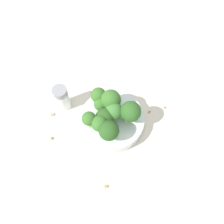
# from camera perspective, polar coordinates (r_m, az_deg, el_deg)

# --- Properties ---
(ground_plane) EXTENTS (3.00, 3.00, 0.00)m
(ground_plane) POSITION_cam_1_polar(r_m,az_deg,el_deg) (0.57, 0.00, -3.00)
(ground_plane) COLOR beige
(bowl) EXTENTS (0.16, 0.16, 0.03)m
(bowl) POSITION_cam_1_polar(r_m,az_deg,el_deg) (0.55, 0.00, -2.28)
(bowl) COLOR silver
(bowl) RESTS_ON ground_plane
(broccoli_floret_0) EXTENTS (0.04, 0.04, 0.05)m
(broccoli_floret_0) POSITION_cam_1_polar(r_m,az_deg,el_deg) (0.51, 0.62, 0.00)
(broccoli_floret_0) COLOR #8EB770
(broccoli_floret_0) RESTS_ON bowl
(broccoli_floret_1) EXTENTS (0.05, 0.05, 0.05)m
(broccoli_floret_1) POSITION_cam_1_polar(r_m,az_deg,el_deg) (0.51, -2.02, -1.19)
(broccoli_floret_1) COLOR #7A9E5B
(broccoli_floret_1) RESTS_ON bowl
(broccoli_floret_2) EXTENTS (0.05, 0.05, 0.06)m
(broccoli_floret_2) POSITION_cam_1_polar(r_m,az_deg,el_deg) (0.52, -0.31, 3.13)
(broccoli_floret_2) COLOR #84AD66
(broccoli_floret_2) RESTS_ON bowl
(broccoli_floret_3) EXTENTS (0.05, 0.05, 0.06)m
(broccoli_floret_3) POSITION_cam_1_polar(r_m,az_deg,el_deg) (0.48, -0.79, -4.93)
(broccoli_floret_3) COLOR #7A9E5B
(broccoli_floret_3) RESTS_ON bowl
(broccoli_floret_4) EXTENTS (0.03, 0.03, 0.05)m
(broccoli_floret_4) POSITION_cam_1_polar(r_m,az_deg,el_deg) (0.50, -6.00, -1.87)
(broccoli_floret_4) COLOR #8EB770
(broccoli_floret_4) RESTS_ON bowl
(broccoli_floret_5) EXTENTS (0.05, 0.05, 0.06)m
(broccoli_floret_5) POSITION_cam_1_polar(r_m,az_deg,el_deg) (0.50, 4.87, 0.06)
(broccoli_floret_5) COLOR #7A9E5B
(broccoli_floret_5) RESTS_ON bowl
(broccoli_floret_6) EXTENTS (0.04, 0.04, 0.05)m
(broccoli_floret_6) POSITION_cam_1_polar(r_m,az_deg,el_deg) (0.49, -3.23, -3.11)
(broccoli_floret_6) COLOR #7A9E5B
(broccoli_floret_6) RESTS_ON bowl
(broccoli_floret_7) EXTENTS (0.04, 0.04, 0.05)m
(broccoli_floret_7) POSITION_cam_1_polar(r_m,az_deg,el_deg) (0.53, -3.54, 4.28)
(broccoli_floret_7) COLOR #8EB770
(broccoli_floret_7) RESTS_ON bowl
(broccoli_floret_8) EXTENTS (0.03, 0.03, 0.04)m
(broccoli_floret_8) POSITION_cam_1_polar(r_m,az_deg,el_deg) (0.53, -2.96, 1.96)
(broccoli_floret_8) COLOR #7A9E5B
(broccoli_floret_8) RESTS_ON bowl
(pepper_shaker) EXTENTS (0.04, 0.04, 0.08)m
(pepper_shaker) POSITION_cam_1_polar(r_m,az_deg,el_deg) (0.57, -12.87, 3.60)
(pepper_shaker) COLOR silver
(pepper_shaker) RESTS_ON ground_plane
(almond_crumb_0) EXTENTS (0.01, 0.01, 0.01)m
(almond_crumb_0) POSITION_cam_1_polar(r_m,az_deg,el_deg) (0.52, -1.56, -18.85)
(almond_crumb_0) COLOR #AD7F4C
(almond_crumb_0) RESTS_ON ground_plane
(almond_crumb_1) EXTENTS (0.01, 0.01, 0.01)m
(almond_crumb_1) POSITION_cam_1_polar(r_m,az_deg,el_deg) (0.60, 13.68, 1.18)
(almond_crumb_1) COLOR olive
(almond_crumb_1) RESTS_ON ground_plane
(almond_crumb_2) EXTENTS (0.01, 0.01, 0.01)m
(almond_crumb_2) POSITION_cam_1_polar(r_m,az_deg,el_deg) (0.57, -15.47, -6.56)
(almond_crumb_2) COLOR olive
(almond_crumb_2) RESTS_ON ground_plane
(almond_crumb_3) EXTENTS (0.01, 0.00, 0.01)m
(almond_crumb_3) POSITION_cam_1_polar(r_m,az_deg,el_deg) (0.59, 9.73, 0.11)
(almond_crumb_3) COLOR olive
(almond_crumb_3) RESTS_ON ground_plane
(almond_crumb_4) EXTENTS (0.01, 0.01, 0.01)m
(almond_crumb_4) POSITION_cam_1_polar(r_m,az_deg,el_deg) (0.59, -15.36, -0.52)
(almond_crumb_4) COLOR tan
(almond_crumb_4) RESTS_ON ground_plane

